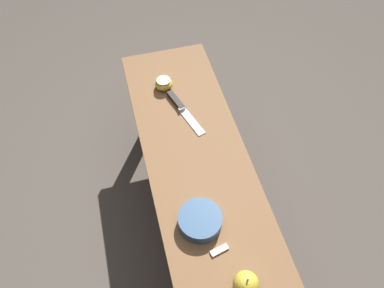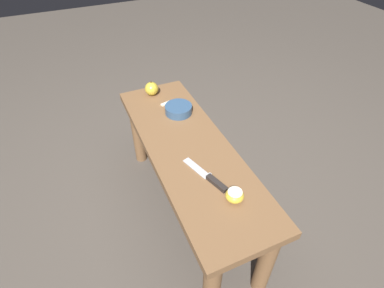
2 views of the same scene
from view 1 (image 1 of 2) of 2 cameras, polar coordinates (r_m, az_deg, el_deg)
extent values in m
plane|color=#4C443D|center=(1.83, 0.42, -10.15)|extent=(8.00, 8.00, 0.00)
cube|color=brown|center=(1.41, 0.53, -1.90)|extent=(1.17, 0.38, 0.04)
cylinder|color=brown|center=(1.91, -7.44, 6.01)|extent=(0.07, 0.07, 0.46)
cylinder|color=brown|center=(1.94, 0.09, 7.53)|extent=(0.07, 0.07, 0.46)
cube|color=#B7BABF|center=(1.47, 0.04, 3.36)|extent=(0.15, 0.07, 0.00)
cube|color=#B7BABF|center=(1.51, -1.44, 5.34)|extent=(0.02, 0.03, 0.02)
cube|color=#282321|center=(1.54, -2.48, 6.63)|extent=(0.11, 0.05, 0.02)
sphere|color=gold|center=(1.17, 8.21, -20.37)|extent=(0.08, 0.08, 0.08)
cylinder|color=#4C3319|center=(1.13, 8.48, -19.83)|extent=(0.01, 0.01, 0.01)
ellipsoid|color=gold|center=(1.59, -4.33, 9.14)|extent=(0.07, 0.07, 0.04)
cylinder|color=silver|center=(1.57, -4.38, 9.67)|extent=(0.06, 0.06, 0.00)
cube|color=silver|center=(1.22, 4.19, -15.83)|extent=(0.03, 0.06, 0.01)
cylinder|color=#335175|center=(1.24, 1.23, -11.54)|extent=(0.14, 0.14, 0.04)
camera|label=2|loc=(1.82, 7.57, 48.02)|focal=28.00mm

